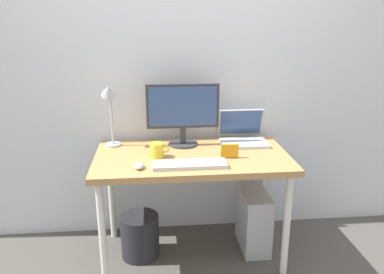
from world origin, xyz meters
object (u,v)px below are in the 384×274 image
keyboard (190,165)px  wastebasket (140,236)px  coffee_mug (157,150)px  desk_lamp (110,100)px  desk (192,165)px  monitor (183,111)px  photo_frame (230,151)px  computer_tower (254,220)px  mouse (139,166)px  laptop (243,134)px

keyboard → wastebasket: size_ratio=1.47×
coffee_mug → desk_lamp: bearing=142.2°
desk → monitor: bearing=101.3°
keyboard → coffee_mug: size_ratio=3.59×
photo_frame → computer_tower: bearing=31.1°
computer_tower → photo_frame: bearing=-148.9°
mouse → computer_tower: size_ratio=0.21×
desk → photo_frame: photo_frame is taller
desk_lamp → wastebasket: bearing=-49.4°
keyboard → computer_tower: size_ratio=1.05×
desk → keyboard: size_ratio=2.82×
laptop → wastebasket: bearing=-163.9°
mouse → wastebasket: 0.64m
monitor → desk_lamp: bearing=179.9°
desk → mouse: (-0.33, -0.20, 0.09)m
laptop → wastebasket: (-0.74, -0.21, -0.64)m
desk_lamp → photo_frame: 0.85m
mouse → photo_frame: size_ratio=0.82×
desk → desk_lamp: 0.69m
coffee_mug → photo_frame: 0.46m
keyboard → laptop: bearing=46.0°
photo_frame → wastebasket: bearing=170.5°
desk_lamp → coffee_mug: bearing=-37.8°
laptop → mouse: laptop is taller
computer_tower → laptop: bearing=108.3°
desk_lamp → keyboard: size_ratio=1.04×
desk → laptop: bearing=30.9°
coffee_mug → wastebasket: bearing=163.9°
mouse → coffee_mug: bearing=58.9°
computer_tower → wastebasket: 0.80m
desk_lamp → wastebasket: 0.94m
coffee_mug → keyboard: bearing=-43.0°
desk_lamp → photo_frame: bearing=-21.2°
keyboard → wastebasket: (-0.32, 0.22, -0.59)m
keyboard → wastebasket: bearing=146.3°
desk_lamp → wastebasket: (0.17, -0.19, -0.91)m
desk → photo_frame: size_ratio=11.30×
photo_frame → computer_tower: photo_frame is taller
monitor → desk_lamp: 0.49m
mouse → wastebasket: (-0.02, 0.22, -0.60)m
keyboard → mouse: mouse is taller
desk → computer_tower: size_ratio=2.96×
mouse → desk: bearing=31.4°
coffee_mug → wastebasket: 0.64m
keyboard → coffee_mug: coffee_mug is taller
monitor → photo_frame: bearing=-47.0°
mouse → monitor: bearing=54.7°
keyboard → computer_tower: bearing=27.5°
desk_lamp → mouse: (0.19, -0.41, -0.31)m
photo_frame → computer_tower: (0.21, 0.13, -0.57)m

